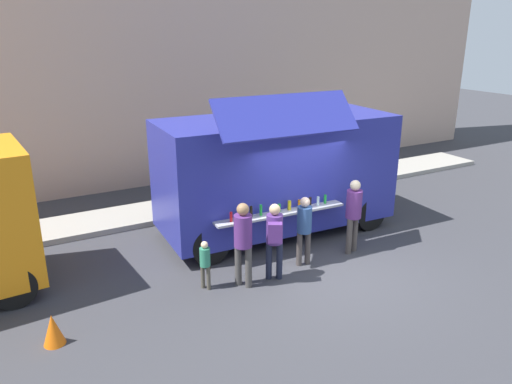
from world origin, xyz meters
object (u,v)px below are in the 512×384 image
customer_extra_browsing (354,210)px  customer_rear_waiting (243,238)px  food_truck_main (277,171)px  traffic_cone_orange (53,330)px  customer_mid_with_backpack (275,235)px  customer_front_ordering (304,225)px  trash_bin (332,172)px  child_near_queue (205,261)px

customer_extra_browsing → customer_rear_waiting: bearing=75.9°
food_truck_main → traffic_cone_orange: food_truck_main is taller
food_truck_main → customer_rear_waiting: bearing=-131.5°
customer_mid_with_backpack → customer_front_ordering: bearing=-44.4°
traffic_cone_orange → customer_extra_browsing: customer_extra_browsing is taller
trash_bin → customer_extra_browsing: bearing=-121.8°
food_truck_main → customer_mid_with_backpack: (-1.39, -2.22, -0.59)m
traffic_cone_orange → child_near_queue: 3.01m
customer_front_ordering → food_truck_main: bearing=-6.9°
traffic_cone_orange → child_near_queue: bearing=9.1°
customer_front_ordering → child_near_queue: size_ratio=1.52×
trash_bin → child_near_queue: child_near_queue is taller
food_truck_main → customer_mid_with_backpack: 2.69m
customer_mid_with_backpack → customer_rear_waiting: bearing=112.3°
customer_mid_with_backpack → child_near_queue: bearing=105.3°
trash_bin → customer_front_ordering: customer_front_ordering is taller
customer_mid_with_backpack → customer_extra_browsing: 2.29m
customer_extra_browsing → traffic_cone_orange: bearing=75.7°
food_truck_main → customer_rear_waiting: size_ratio=3.31×
traffic_cone_orange → customer_rear_waiting: 3.77m
food_truck_main → child_near_queue: bearing=-143.5°
traffic_cone_orange → food_truck_main: bearing=22.3°
food_truck_main → customer_mid_with_backpack: size_ratio=3.56×
customer_mid_with_backpack → traffic_cone_orange: bearing=120.6°
trash_bin → customer_extra_browsing: size_ratio=0.55×
food_truck_main → customer_front_ordering: bearing=-100.9°
customer_mid_with_backpack → child_near_queue: customer_mid_with_backpack is taller
traffic_cone_orange → customer_rear_waiting: customer_rear_waiting is taller
traffic_cone_orange → customer_front_ordering: customer_front_ordering is taller
customer_front_ordering → customer_mid_with_backpack: customer_mid_with_backpack is taller
customer_front_ordering → child_near_queue: (-2.33, 0.06, -0.33)m
trash_bin → customer_mid_with_backpack: size_ratio=0.58×
customer_front_ordering → customer_rear_waiting: size_ratio=0.88×
trash_bin → customer_front_ordering: size_ratio=0.61×
customer_front_ordering → customer_extra_browsing: (1.35, -0.01, 0.11)m
customer_extra_browsing → food_truck_main: bearing=6.7°
food_truck_main → child_near_queue: (-2.79, -1.89, -0.99)m
traffic_cone_orange → customer_mid_with_backpack: size_ratio=0.33×
customer_front_ordering → customer_extra_browsing: customer_extra_browsing is taller
traffic_cone_orange → trash_bin: size_ratio=0.57×
food_truck_main → customer_front_ordering: food_truck_main is taller
customer_rear_waiting → customer_extra_browsing: size_ratio=1.01×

